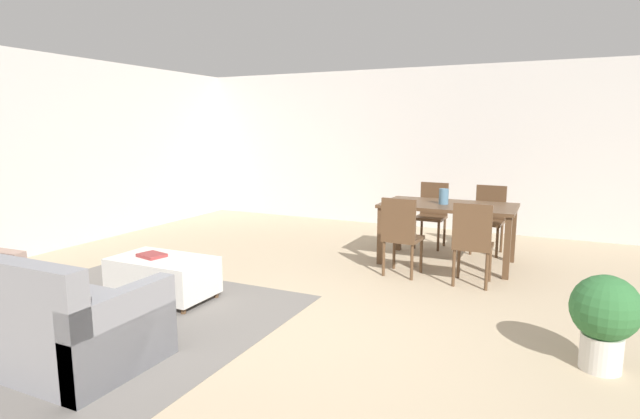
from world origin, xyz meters
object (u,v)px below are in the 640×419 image
ottoman_table (163,275)px  dining_chair_near_left (401,232)px  dining_chair_far_left (432,211)px  book_on_ottoman (152,255)px  dining_chair_far_right (489,215)px  dining_chair_near_right (472,239)px  vase_centerpiece (444,196)px  potted_plant (605,315)px  couch (16,315)px  dining_table (448,211)px

ottoman_table → dining_chair_near_left: (1.93, 1.77, 0.28)m
dining_chair_far_left → book_on_ottoman: 3.98m
dining_chair_far_right → dining_chair_near_right: bearing=-89.1°
ottoman_table → vase_centerpiece: (2.25, 2.53, 0.62)m
potted_plant → couch: bearing=-158.6°
couch → dining_chair_near_left: size_ratio=2.46×
dining_chair_near_left → potted_plant: dining_chair_near_left is taller
ottoman_table → potted_plant: bearing=2.8°
ottoman_table → dining_chair_far_left: 3.92m
vase_centerpiece → book_on_ottoman: (-2.37, -2.55, -0.42)m
dining_chair_far_left → vase_centerpiece: 0.99m
dining_chair_near_right → potted_plant: (1.13, -1.55, -0.12)m
dining_chair_far_left → dining_table: bearing=-65.3°
couch → ottoman_table: size_ratio=2.22×
potted_plant → dining_chair_far_right: bearing=110.0°
potted_plant → dining_chair_near_left: bearing=140.7°
book_on_ottoman → potted_plant: 3.99m
dining_chair_far_right → potted_plant: dining_chair_far_right is taller
dining_chair_near_right → vase_centerpiece: vase_centerpiece is taller
book_on_ottoman → dining_chair_near_left: bearing=41.0°
dining_chair_far_left → dining_chair_near_left: bearing=-89.6°
dining_chair_far_right → potted_plant: 3.40m
ottoman_table → dining_chair_near_left: size_ratio=1.11×
dining_table → dining_chair_far_left: bearing=114.7°
dining_chair_far_right → book_on_ottoman: 4.41m
dining_chair_far_left → vase_centerpiece: (0.33, -0.88, 0.34)m
dining_chair_far_right → dining_chair_near_left: bearing=-115.7°
dining_table → dining_chair_near_right: (0.43, -0.83, -0.15)m
dining_chair_near_left → dining_chair_near_right: bearing=-2.3°
ottoman_table → book_on_ottoman: bearing=-173.3°
couch → dining_chair_far_left: (2.09, 4.80, 0.23)m
dining_chair_near_left → book_on_ottoman: size_ratio=3.54×
dining_chair_near_left → dining_chair_far_right: (0.77, 1.61, 0.00)m
dining_table → dining_chair_far_right: bearing=63.7°
dining_chair_near_right → dining_chair_far_right: (-0.03, 1.64, 0.00)m
potted_plant → ottoman_table: bearing=-177.2°
vase_centerpiece → potted_plant: (1.61, -2.34, -0.45)m
dining_table → potted_plant: (1.56, -2.38, -0.26)m
book_on_ottoman → potted_plant: size_ratio=0.38×
dining_chair_near_right → dining_chair_far_right: bearing=90.9°
dining_chair_near_right → dining_chair_far_left: same height
dining_chair_far_left → book_on_ottoman: (-2.04, -3.42, -0.08)m
ottoman_table → vase_centerpiece: vase_centerpiece is taller
couch → ottoman_table: 1.40m
dining_chair_far_right → vase_centerpiece: size_ratio=4.76×
dining_chair_near_right → book_on_ottoman: size_ratio=3.54×
dining_chair_near_left → dining_chair_far_left: (-0.01, 1.64, 0.00)m
ottoman_table → couch: bearing=-97.0°
couch → dining_chair_near_right: bearing=47.1°
dining_chair_far_left → book_on_ottoman: dining_chair_far_left is taller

